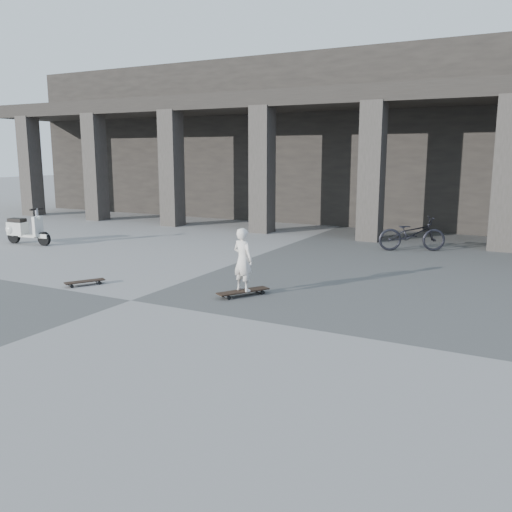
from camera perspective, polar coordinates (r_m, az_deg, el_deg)
The scene contains 7 objects.
ground at distance 9.76m, azimuth -13.04°, elevation -4.59°, with size 90.00×90.00×0.00m, color #484745.
colonnade at distance 21.76m, azimuth 11.48°, elevation 11.87°, with size 28.00×8.82×6.00m.
longboard at distance 9.80m, azimuth -1.37°, elevation -3.77°, with size 0.70×0.98×0.10m.
skateboard_spare at distance 11.08m, azimuth -17.58°, elevation -2.61°, with size 0.55×0.75×0.09m.
child at distance 9.67m, azimuth -1.38°, elevation -0.37°, with size 0.42×0.27×1.14m, color silver.
scooter at distance 16.72m, azimuth -23.49°, elevation 2.58°, with size 1.50×0.54×1.04m.
bicycle at distance 14.83m, azimuth 16.10°, elevation 2.27°, with size 0.60×1.73×0.91m, color black.
Camera 1 is at (6.22, -7.08, 2.54)m, focal length 38.00 mm.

